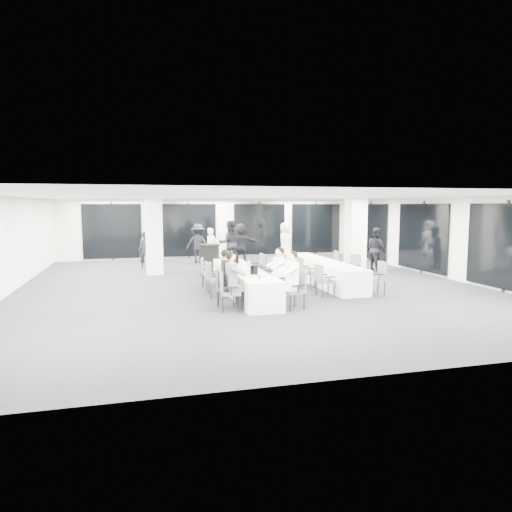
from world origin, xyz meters
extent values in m
cube|color=#222327|center=(0.00, 0.00, -0.01)|extent=(14.00, 16.00, 0.02)
cube|color=white|center=(0.00, 0.00, 2.81)|extent=(14.00, 16.00, 0.02)
cube|color=silver|center=(-7.01, 0.00, 1.40)|extent=(0.02, 16.00, 2.80)
cube|color=silver|center=(7.01, 0.00, 1.40)|extent=(0.02, 16.00, 2.80)
cube|color=silver|center=(0.00, 8.01, 1.40)|extent=(14.00, 0.02, 2.80)
cube|color=silver|center=(0.00, -8.01, 1.40)|extent=(14.00, 0.02, 2.80)
cube|color=black|center=(0.00, 7.94, 1.35)|extent=(13.60, 0.06, 2.50)
cube|color=black|center=(6.94, 1.00, 1.35)|extent=(0.06, 14.00, 2.50)
cube|color=white|center=(-2.80, 3.20, 1.40)|extent=(0.60, 0.60, 2.80)
cube|color=white|center=(4.20, 1.00, 1.40)|extent=(0.60, 0.60, 2.80)
cube|color=silver|center=(-0.50, -1.41, 0.38)|extent=(0.90, 5.00, 0.75)
cube|color=silver|center=(2.42, -0.21, 0.38)|extent=(0.90, 5.00, 0.75)
cylinder|color=black|center=(-0.83, 2.66, 0.55)|extent=(0.70, 0.70, 1.10)
cylinder|color=black|center=(-0.83, 2.66, 1.10)|extent=(0.80, 0.80, 0.02)
cube|color=#57595F|center=(-1.25, -3.34, 0.45)|extent=(0.53, 0.54, 0.08)
cube|color=#57595F|center=(-1.47, -3.30, 0.72)|extent=(0.13, 0.47, 0.46)
cylinder|color=black|center=(-1.42, -3.11, 0.21)|extent=(0.04, 0.04, 0.41)
cylinder|color=black|center=(-1.48, -3.50, 0.21)|extent=(0.04, 0.04, 0.41)
cylinder|color=black|center=(-1.03, -3.17, 0.21)|extent=(0.04, 0.04, 0.41)
cylinder|color=black|center=(-1.09, -3.56, 0.21)|extent=(0.04, 0.04, 0.41)
cube|color=black|center=(-1.22, -3.09, 0.62)|extent=(0.34, 0.09, 0.04)
cube|color=black|center=(-1.29, -3.58, 0.62)|extent=(0.34, 0.09, 0.04)
cube|color=#57595F|center=(-1.25, -2.71, 0.45)|extent=(0.56, 0.57, 0.08)
cube|color=#57595F|center=(-1.47, -2.66, 0.72)|extent=(0.16, 0.46, 0.46)
cylinder|color=black|center=(-1.41, -2.47, 0.21)|extent=(0.04, 0.04, 0.41)
cylinder|color=black|center=(-1.49, -2.86, 0.21)|extent=(0.04, 0.04, 0.41)
cylinder|color=black|center=(-1.02, -2.56, 0.21)|extent=(0.04, 0.04, 0.41)
cylinder|color=black|center=(-1.10, -2.95, 0.21)|extent=(0.04, 0.04, 0.41)
cube|color=black|center=(-1.20, -2.47, 0.62)|extent=(0.34, 0.11, 0.04)
cube|color=black|center=(-1.31, -2.96, 0.62)|extent=(0.34, 0.11, 0.04)
cube|color=#57595F|center=(-1.25, -1.61, 0.46)|extent=(0.54, 0.55, 0.08)
cube|color=#57595F|center=(-1.48, -1.57, 0.73)|extent=(0.13, 0.47, 0.47)
cylinder|color=black|center=(-1.42, -1.38, 0.21)|extent=(0.04, 0.04, 0.42)
cylinder|color=black|center=(-1.49, -1.78, 0.21)|extent=(0.04, 0.04, 0.42)
cylinder|color=black|center=(-1.02, -1.44, 0.21)|extent=(0.04, 0.04, 0.42)
cylinder|color=black|center=(-1.08, -1.84, 0.21)|extent=(0.04, 0.04, 0.42)
cube|color=black|center=(-1.22, -1.36, 0.63)|extent=(0.35, 0.09, 0.04)
cube|color=black|center=(-1.29, -1.86, 0.63)|extent=(0.35, 0.09, 0.04)
cube|color=#57595F|center=(-1.25, -0.87, 0.43)|extent=(0.45, 0.47, 0.08)
cube|color=#57595F|center=(-1.47, -0.88, 0.69)|extent=(0.07, 0.44, 0.44)
cylinder|color=black|center=(-1.45, -0.69, 0.20)|extent=(0.03, 0.03, 0.39)
cylinder|color=black|center=(-1.44, -1.07, 0.20)|extent=(0.03, 0.03, 0.39)
cylinder|color=black|center=(-1.07, -0.68, 0.20)|extent=(0.03, 0.03, 0.39)
cylinder|color=black|center=(-1.06, -1.06, 0.20)|extent=(0.03, 0.03, 0.39)
cube|color=black|center=(-1.26, -0.63, 0.59)|extent=(0.33, 0.05, 0.04)
cube|color=black|center=(-1.25, -1.11, 0.59)|extent=(0.33, 0.05, 0.04)
cube|color=#57595F|center=(-1.25, 0.12, 0.43)|extent=(0.52, 0.54, 0.08)
cube|color=#57595F|center=(-1.46, 0.16, 0.68)|extent=(0.15, 0.44, 0.44)
cylinder|color=black|center=(-1.40, 0.34, 0.19)|extent=(0.03, 0.03, 0.39)
cylinder|color=black|center=(-1.48, -0.03, 0.19)|extent=(0.03, 0.03, 0.39)
cylinder|color=black|center=(-1.03, 0.26, 0.19)|extent=(0.03, 0.03, 0.39)
cylinder|color=black|center=(-1.11, -0.11, 0.19)|extent=(0.03, 0.03, 0.39)
cube|color=black|center=(-1.21, 0.35, 0.59)|extent=(0.32, 0.10, 0.04)
cube|color=black|center=(-1.30, -0.12, 0.59)|extent=(0.32, 0.10, 0.04)
cube|color=#57595F|center=(0.25, -3.53, 0.46)|extent=(0.58, 0.59, 0.08)
cube|color=#57595F|center=(0.46, -3.48, 0.73)|extent=(0.18, 0.47, 0.47)
cylinder|color=black|center=(0.49, -3.68, 0.21)|extent=(0.04, 0.04, 0.42)
cylinder|color=black|center=(0.39, -3.28, 0.21)|extent=(0.04, 0.04, 0.42)
cylinder|color=black|center=(0.10, -3.78, 0.21)|extent=(0.04, 0.04, 0.42)
cylinder|color=black|center=(0.00, -3.39, 0.21)|extent=(0.04, 0.04, 0.42)
cube|color=black|center=(0.31, -3.78, 0.63)|extent=(0.34, 0.13, 0.04)
cube|color=black|center=(0.18, -3.29, 0.63)|extent=(0.34, 0.13, 0.04)
cube|color=#57595F|center=(0.25, -2.50, 0.48)|extent=(0.60, 0.62, 0.09)
cube|color=#57595F|center=(0.47, -2.44, 0.77)|extent=(0.19, 0.49, 0.49)
cylinder|color=black|center=(0.51, -2.65, 0.22)|extent=(0.04, 0.04, 0.44)
cylinder|color=black|center=(0.40, -2.24, 0.22)|extent=(0.04, 0.04, 0.44)
cylinder|color=black|center=(0.09, -2.76, 0.22)|extent=(0.04, 0.04, 0.44)
cylinder|color=black|center=(-0.02, -2.34, 0.22)|extent=(0.04, 0.04, 0.44)
cube|color=black|center=(0.31, -2.76, 0.66)|extent=(0.36, 0.13, 0.04)
cube|color=black|center=(0.18, -2.24, 0.66)|extent=(0.36, 0.13, 0.04)
cube|color=#57595F|center=(0.25, -1.57, 0.45)|extent=(0.48, 0.50, 0.08)
cube|color=#57595F|center=(0.46, -1.58, 0.72)|extent=(0.08, 0.46, 0.46)
cylinder|color=black|center=(0.43, -1.78, 0.20)|extent=(0.04, 0.04, 0.41)
cylinder|color=black|center=(0.45, -1.38, 0.20)|extent=(0.04, 0.04, 0.41)
cylinder|color=black|center=(0.04, -1.76, 0.20)|extent=(0.04, 0.04, 0.41)
cylinder|color=black|center=(0.06, -1.36, 0.20)|extent=(0.04, 0.04, 0.41)
cube|color=black|center=(0.23, -1.82, 0.62)|extent=(0.34, 0.06, 0.04)
cube|color=black|center=(0.26, -1.32, 0.62)|extent=(0.34, 0.06, 0.04)
cube|color=#57595F|center=(0.25, -0.88, 0.47)|extent=(0.49, 0.51, 0.08)
cube|color=#57595F|center=(0.47, -0.87, 0.75)|extent=(0.08, 0.48, 0.48)
cylinder|color=black|center=(0.46, -1.08, 0.21)|extent=(0.04, 0.04, 0.43)
cylinder|color=black|center=(0.45, -0.67, 0.21)|extent=(0.04, 0.04, 0.43)
cylinder|color=black|center=(0.04, -1.09, 0.21)|extent=(0.04, 0.04, 0.43)
cylinder|color=black|center=(0.03, -0.68, 0.21)|extent=(0.04, 0.04, 0.43)
cube|color=black|center=(0.25, -1.14, 0.64)|extent=(0.35, 0.05, 0.04)
cube|color=black|center=(0.24, -0.62, 0.64)|extent=(0.35, 0.05, 0.04)
cube|color=#57595F|center=(0.25, 0.10, 0.47)|extent=(0.49, 0.51, 0.08)
cube|color=#57595F|center=(0.47, 0.10, 0.75)|extent=(0.07, 0.48, 0.48)
cylinder|color=black|center=(0.45, -0.11, 0.21)|extent=(0.04, 0.04, 0.43)
cylinder|color=black|center=(0.46, 0.31, 0.21)|extent=(0.04, 0.04, 0.43)
cylinder|color=black|center=(0.03, -0.11, 0.21)|extent=(0.04, 0.04, 0.43)
cylinder|color=black|center=(0.04, 0.31, 0.21)|extent=(0.04, 0.04, 0.43)
cube|color=black|center=(0.24, -0.16, 0.65)|extent=(0.36, 0.05, 0.04)
cube|color=black|center=(0.25, 0.36, 0.65)|extent=(0.36, 0.05, 0.04)
cube|color=#57595F|center=(1.67, -2.23, 0.42)|extent=(0.46, 0.48, 0.07)
cube|color=#57595F|center=(1.46, -2.24, 0.67)|extent=(0.09, 0.43, 0.43)
cylinder|color=black|center=(1.47, -2.05, 0.19)|extent=(0.03, 0.03, 0.38)
cylinder|color=black|center=(1.50, -2.43, 0.19)|extent=(0.03, 0.03, 0.38)
cylinder|color=black|center=(1.84, -2.03, 0.19)|extent=(0.03, 0.03, 0.38)
cylinder|color=black|center=(1.87, -2.40, 0.19)|extent=(0.03, 0.03, 0.38)
cube|color=black|center=(1.65, -1.99, 0.58)|extent=(0.32, 0.06, 0.04)
cube|color=black|center=(1.69, -2.46, 0.58)|extent=(0.32, 0.06, 0.04)
cube|color=#57595F|center=(1.67, -0.78, 0.45)|extent=(0.47, 0.49, 0.08)
cube|color=#57595F|center=(1.45, -0.77, 0.72)|extent=(0.07, 0.46, 0.46)
cylinder|color=black|center=(1.48, -0.57, 0.20)|extent=(0.04, 0.04, 0.41)
cylinder|color=black|center=(1.47, -0.97, 0.20)|extent=(0.04, 0.04, 0.41)
cylinder|color=black|center=(1.88, -0.58, 0.20)|extent=(0.04, 0.04, 0.41)
cylinder|color=black|center=(1.86, -0.98, 0.20)|extent=(0.04, 0.04, 0.41)
cube|color=black|center=(1.68, -0.53, 0.62)|extent=(0.34, 0.05, 0.04)
cube|color=black|center=(1.66, -1.03, 0.62)|extent=(0.34, 0.05, 0.04)
cube|color=#57595F|center=(1.67, 0.75, 0.42)|extent=(0.50, 0.51, 0.07)
cube|color=#57595F|center=(1.47, 0.78, 0.67)|extent=(0.12, 0.43, 0.43)
cylinder|color=black|center=(1.52, 0.96, 0.19)|extent=(0.03, 0.03, 0.38)
cylinder|color=black|center=(1.46, 0.60, 0.19)|extent=(0.03, 0.03, 0.38)
cylinder|color=black|center=(1.88, 0.90, 0.19)|extent=(0.03, 0.03, 0.38)
cylinder|color=black|center=(1.82, 0.54, 0.19)|extent=(0.03, 0.03, 0.38)
cube|color=black|center=(1.71, 0.98, 0.58)|extent=(0.32, 0.09, 0.04)
cube|color=black|center=(1.63, 0.52, 0.58)|extent=(0.32, 0.09, 0.04)
cube|color=#57595F|center=(3.17, -2.31, 0.44)|extent=(0.47, 0.49, 0.08)
cube|color=#57595F|center=(3.39, -2.32, 0.71)|extent=(0.08, 0.45, 0.45)
cylinder|color=black|center=(3.36, -2.51, 0.20)|extent=(0.04, 0.04, 0.40)
cylinder|color=black|center=(3.37, -2.12, 0.20)|extent=(0.04, 0.04, 0.40)
cylinder|color=black|center=(2.97, -2.50, 0.20)|extent=(0.04, 0.04, 0.40)
cylinder|color=black|center=(2.98, -2.11, 0.20)|extent=(0.04, 0.04, 0.40)
cube|color=black|center=(3.16, -2.56, 0.61)|extent=(0.34, 0.05, 0.04)
cube|color=black|center=(3.18, -2.06, 0.61)|extent=(0.34, 0.05, 0.04)
cube|color=#57595F|center=(3.17, -0.69, 0.46)|extent=(0.55, 0.56, 0.08)
cube|color=#57595F|center=(3.39, -0.66, 0.74)|extent=(0.13, 0.48, 0.47)
cylinder|color=black|center=(3.41, -0.86, 0.21)|extent=(0.04, 0.04, 0.42)
cylinder|color=black|center=(3.34, -0.45, 0.21)|extent=(0.04, 0.04, 0.42)
cylinder|color=black|center=(3.00, -0.93, 0.21)|extent=(0.04, 0.04, 0.42)
cylinder|color=black|center=(2.93, -0.52, 0.21)|extent=(0.04, 0.04, 0.42)
cube|color=black|center=(3.21, -0.95, 0.64)|extent=(0.35, 0.09, 0.04)
cube|color=black|center=(3.13, -0.44, 0.64)|extent=(0.35, 0.09, 0.04)
cube|color=#57595F|center=(3.17, 0.89, 0.44)|extent=(0.55, 0.56, 0.08)
cube|color=#57595F|center=(3.38, 0.84, 0.71)|extent=(0.16, 0.46, 0.45)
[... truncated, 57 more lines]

